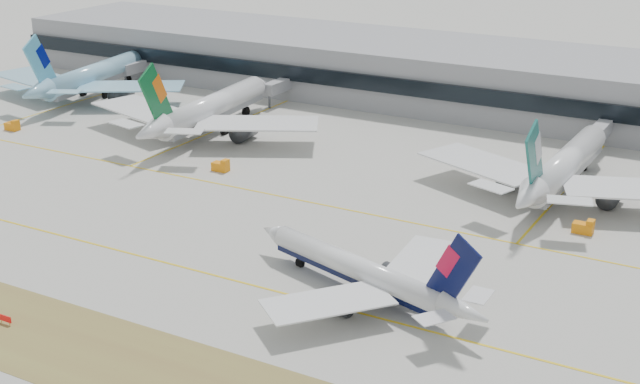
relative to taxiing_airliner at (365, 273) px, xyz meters
The scene contains 10 objects.
ground 24.62m from the taxiing_airliner, behind, with size 3000.00×3000.00×0.00m, color #A9A69E.
taxiing_airliner is the anchor object (origin of this frame).
widebody_korean 138.34m from the taxiing_airliner, 149.31° to the left, with size 59.07×58.41×21.32m.
widebody_eva 90.96m from the taxiing_airliner, 140.58° to the left, with size 59.99×58.97×21.48m.
widebody_cathay 58.67m from the taxiing_airliner, 76.52° to the left, with size 56.83×55.42×20.25m.
terminal 117.23m from the taxiing_airliner, 101.99° to the left, with size 280.00×43.10×15.00m.
hold_sign_left 50.92m from the taxiing_airliner, 140.67° to the right, with size 2.20×0.15×1.35m.
gse_c 45.88m from the taxiing_airliner, 60.85° to the left, with size 3.55×2.00×2.60m.
gse_b 63.48m from the taxiing_airliner, 144.68° to the left, with size 3.55×2.00×2.60m.
gse_a 119.10m from the taxiing_airliner, 161.86° to the left, with size 3.55×2.00×2.60m.
Camera 1 is at (76.67, -105.97, 59.60)m, focal length 50.00 mm.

